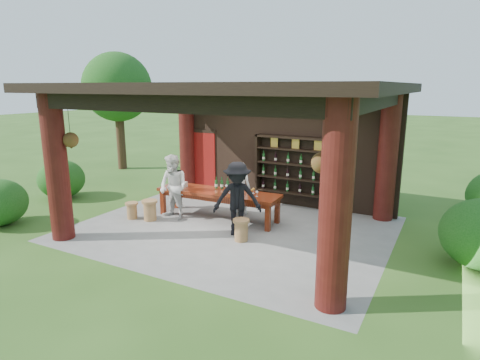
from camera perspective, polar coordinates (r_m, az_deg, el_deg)
The scene contains 15 objects.
ground at distance 10.01m, azimuth -1.10°, elevation -6.89°, with size 90.00×90.00×0.00m, color #2D5119.
pavilion at distance 9.86m, azimuth 0.01°, elevation 5.59°, with size 7.50×6.00×3.60m.
wine_shelf at distance 11.60m, azimuth 7.70°, elevation 1.14°, with size 2.34×0.36×2.06m.
tasting_table at distance 10.57m, azimuth -3.13°, elevation -2.19°, with size 3.37×1.02×0.75m.
stool_near_left at distance 10.77m, azimuth -12.69°, elevation -4.14°, with size 0.41×0.41×0.54m.
stool_near_right at distance 9.16m, azimuth 0.17°, elevation -7.04°, with size 0.38×0.38×0.51m.
stool_far_left at distance 11.03m, azimuth -15.12°, elevation -4.15°, with size 0.34×0.34×0.44m.
host at distance 10.95m, azimuth 0.13°, elevation -1.14°, with size 0.53×0.35×1.45m, color silver.
guest_woman at distance 10.65m, azimuth -9.45°, elevation -1.01°, with size 0.83×0.65×1.71m, color silver.
guest_man at distance 9.36m, azimuth -0.39°, elevation -2.68°, with size 1.13×0.65×1.75m, color black.
table_bottles at distance 10.76m, azimuth -2.60°, elevation -0.42°, with size 0.41×0.13×0.31m.
table_glasses at distance 10.37m, azimuth -0.80°, elevation -1.38°, with size 2.35×0.38×0.15m.
napkin_basket at distance 11.06m, azimuth -8.24°, elevation -0.62°, with size 0.26×0.18×0.14m, color #BF6672.
shrubs at distance 9.43m, azimuth 9.01°, elevation -4.88°, with size 14.23×7.80×1.36m.
trees at distance 10.16m, azimuth 22.12°, elevation 11.87°, with size 19.72×9.47×4.80m.
Camera 1 is at (4.63, -8.18, 3.44)m, focal length 30.00 mm.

